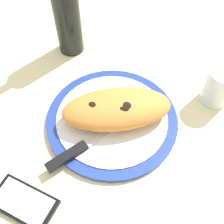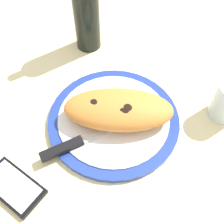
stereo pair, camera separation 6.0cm
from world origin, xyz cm
name	(u,v)px [view 2 (the right image)]	position (x,y,z in cm)	size (l,w,h in cm)	color
ground_plane	(112,124)	(0.00, 0.00, -1.50)	(150.00, 150.00, 3.00)	beige
plate	(112,119)	(0.00, 0.00, 0.72)	(29.96, 29.96, 1.52)	#233D99
calzone	(117,108)	(-1.05, -0.44, 4.55)	(24.36, 11.88, 5.97)	orange
fork	(101,97)	(2.62, -5.72, 1.72)	(17.50, 3.02, 0.40)	silver
knife	(74,143)	(7.97, 7.06, 2.01)	(20.72, 12.01, 1.20)	silver
smartphone	(11,186)	(19.57, 16.03, 0.56)	(13.96, 12.57, 1.16)	black
wine_bottle	(84,9)	(7.25, -26.29, 11.68)	(6.81, 6.81, 28.07)	black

